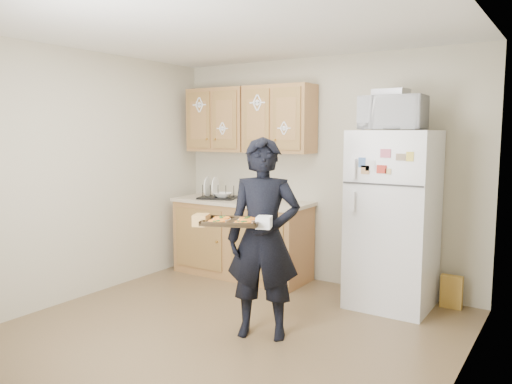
# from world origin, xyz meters

# --- Properties ---
(floor) EXTENTS (3.60, 3.60, 0.00)m
(floor) POSITION_xyz_m (0.00, 0.00, 0.00)
(floor) COLOR brown
(floor) RESTS_ON ground
(ceiling) EXTENTS (3.60, 3.60, 0.00)m
(ceiling) POSITION_xyz_m (0.00, 0.00, 2.50)
(ceiling) COLOR white
(ceiling) RESTS_ON wall_back
(wall_back) EXTENTS (3.60, 0.04, 2.50)m
(wall_back) POSITION_xyz_m (0.00, 1.80, 1.25)
(wall_back) COLOR #BBB398
(wall_back) RESTS_ON floor
(wall_front) EXTENTS (3.60, 0.04, 2.50)m
(wall_front) POSITION_xyz_m (0.00, -1.80, 1.25)
(wall_front) COLOR #BBB398
(wall_front) RESTS_ON floor
(wall_left) EXTENTS (0.04, 3.60, 2.50)m
(wall_left) POSITION_xyz_m (-1.80, 0.00, 1.25)
(wall_left) COLOR #BBB398
(wall_left) RESTS_ON floor
(wall_right) EXTENTS (0.04, 3.60, 2.50)m
(wall_right) POSITION_xyz_m (1.80, 0.00, 1.25)
(wall_right) COLOR #BBB398
(wall_right) RESTS_ON floor
(refrigerator) EXTENTS (0.75, 0.70, 1.70)m
(refrigerator) POSITION_xyz_m (0.95, 1.43, 0.85)
(refrigerator) COLOR white
(refrigerator) RESTS_ON floor
(base_cabinet) EXTENTS (1.60, 0.60, 0.86)m
(base_cabinet) POSITION_xyz_m (-0.85, 1.48, 0.43)
(base_cabinet) COLOR olive
(base_cabinet) RESTS_ON floor
(countertop) EXTENTS (1.64, 0.64, 0.04)m
(countertop) POSITION_xyz_m (-0.85, 1.48, 0.88)
(countertop) COLOR beige
(countertop) RESTS_ON base_cabinet
(upper_cab_left) EXTENTS (0.80, 0.33, 0.75)m
(upper_cab_left) POSITION_xyz_m (-1.25, 1.61, 1.83)
(upper_cab_left) COLOR olive
(upper_cab_left) RESTS_ON wall_back
(upper_cab_right) EXTENTS (0.80, 0.33, 0.75)m
(upper_cab_right) POSITION_xyz_m (-0.43, 1.61, 1.83)
(upper_cab_right) COLOR olive
(upper_cab_right) RESTS_ON wall_back
(cereal_box) EXTENTS (0.20, 0.07, 0.32)m
(cereal_box) POSITION_xyz_m (1.47, 1.67, 0.16)
(cereal_box) COLOR gold
(cereal_box) RESTS_ON floor
(person) EXTENTS (0.70, 0.59, 1.65)m
(person) POSITION_xyz_m (0.29, 0.14, 0.82)
(person) COLOR black
(person) RESTS_ON floor
(baking_tray) EXTENTS (0.53, 0.47, 0.04)m
(baking_tray) POSITION_xyz_m (0.18, -0.14, 0.99)
(baking_tray) COLOR black
(baking_tray) RESTS_ON person
(pizza_front_left) EXTENTS (0.15, 0.15, 0.02)m
(pizza_front_left) POSITION_xyz_m (0.11, -0.25, 1.00)
(pizza_front_left) COLOR orange
(pizza_front_left) RESTS_ON baking_tray
(pizza_front_right) EXTENTS (0.15, 0.15, 0.02)m
(pizza_front_right) POSITION_xyz_m (0.30, -0.17, 1.00)
(pizza_front_right) COLOR orange
(pizza_front_right) RESTS_ON baking_tray
(pizza_back_left) EXTENTS (0.15, 0.15, 0.02)m
(pizza_back_left) POSITION_xyz_m (0.06, -0.11, 1.00)
(pizza_back_left) COLOR orange
(pizza_back_left) RESTS_ON baking_tray
(pizza_back_right) EXTENTS (0.15, 0.15, 0.02)m
(pizza_back_right) POSITION_xyz_m (0.25, -0.03, 1.00)
(pizza_back_right) COLOR orange
(pizza_back_right) RESTS_ON baking_tray
(microwave) EXTENTS (0.59, 0.41, 0.32)m
(microwave) POSITION_xyz_m (0.93, 1.38, 1.86)
(microwave) COLOR white
(microwave) RESTS_ON refrigerator
(foil_pan) EXTENTS (0.32, 0.24, 0.06)m
(foil_pan) POSITION_xyz_m (0.90, 1.41, 2.05)
(foil_pan) COLOR #B4B3BA
(foil_pan) RESTS_ON microwave
(dish_rack) EXTENTS (0.51, 0.44, 0.17)m
(dish_rack) POSITION_xyz_m (-1.16, 1.44, 0.99)
(dish_rack) COLOR black
(dish_rack) RESTS_ON countertop
(bowl) EXTENTS (0.26, 0.26, 0.05)m
(bowl) POSITION_xyz_m (-1.09, 1.44, 0.95)
(bowl) COLOR white
(bowl) RESTS_ON dish_rack
(soap_bottle) EXTENTS (0.09, 0.09, 0.18)m
(soap_bottle) POSITION_xyz_m (-0.44, 1.39, 0.99)
(soap_bottle) COLOR white
(soap_bottle) RESTS_ON countertop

